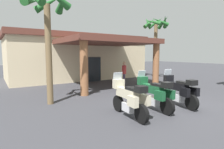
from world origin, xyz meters
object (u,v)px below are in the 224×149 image
motorcycle_black (180,91)px  pedestrian (124,72)px  palm_tree_near_portico (156,30)px  palm_tree_roadside (47,16)px  motel_building (78,56)px  motorcycle_green (154,94)px  motorcycle_cream (129,99)px

motorcycle_black → pedestrian: (0.95, 5.74, 0.34)m
palm_tree_near_portico → palm_tree_roadside: bearing=-159.2°
motel_building → motorcycle_black: 12.20m
motorcycle_black → motel_building: bearing=10.9°
pedestrian → motel_building: bearing=141.8°
motel_building → palm_tree_near_portico: size_ratio=2.21×
motorcycle_green → palm_tree_near_portico: size_ratio=0.37×
motel_building → palm_tree_roadside: (-4.68, -8.72, 1.93)m
motel_building → motorcycle_cream: size_ratio=5.99×
motorcycle_green → palm_tree_near_portico: bearing=-42.3°
motorcycle_cream → motorcycle_green: 1.43m
pedestrian → palm_tree_roadside: bearing=-117.3°
palm_tree_near_portico → motel_building: bearing=142.1°
motorcycle_green → pedestrian: bearing=-20.8°
pedestrian → palm_tree_near_portico: palm_tree_near_portico is taller
pedestrian → palm_tree_near_portico: size_ratio=0.30×
palm_tree_roadside → motorcycle_green: bearing=-42.6°
motorcycle_cream → palm_tree_roadside: bearing=34.3°
motel_building → palm_tree_near_portico: palm_tree_near_portico is taller
motel_building → motorcycle_black: bearing=-90.8°
motel_building → palm_tree_roadside: palm_tree_roadside is taller
palm_tree_roadside → palm_tree_near_portico: size_ratio=0.90×
motorcycle_cream → palm_tree_near_portico: 12.01m
motel_building → pedestrian: (1.22, -6.37, -1.09)m
pedestrian → motorcycle_black: bearing=-58.5°
motorcycle_green → palm_tree_roadside: bearing=49.5°
motorcycle_cream → motel_building: bearing=-9.4°
motel_building → pedestrian: motel_building is taller
motorcycle_cream → motorcycle_green: bearing=-80.6°
motorcycle_green → motorcycle_cream: bearing=99.0°
pedestrian → palm_tree_roadside: (-5.90, -2.35, 3.02)m
motorcycle_green → motel_building: bearing=-3.3°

